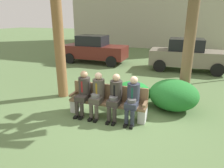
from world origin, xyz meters
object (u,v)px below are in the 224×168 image
at_px(park_bench, 108,101).
at_px(shrub_mid_lawn, 132,93).
at_px(seated_man_centerleft, 97,93).
at_px(seated_man_centerright, 115,95).
at_px(seated_man_leftmost, 83,90).
at_px(parked_car_far, 187,55).
at_px(shrub_near_bench, 174,95).
at_px(seated_man_rightmost, 133,97).
at_px(parked_car_near, 94,49).

bearing_deg(park_bench, shrub_mid_lawn, 65.18).
relative_size(seated_man_centerleft, seated_man_centerright, 0.99).
height_order(seated_man_centerright, shrub_mid_lawn, seated_man_centerright).
distance_m(seated_man_leftmost, seated_man_centerright, 0.97).
distance_m(seated_man_centerright, shrub_mid_lawn, 1.23).
bearing_deg(shrub_mid_lawn, seated_man_leftmost, -136.02).
bearing_deg(parked_car_far, shrub_mid_lawn, -107.87).
height_order(seated_man_centerleft, shrub_near_bench, seated_man_centerleft).
distance_m(seated_man_rightmost, parked_car_far, 6.55).
distance_m(parked_car_near, parked_car_far, 5.44).
bearing_deg(parked_car_near, seated_man_leftmost, -68.74).
bearing_deg(seated_man_centerleft, shrub_near_bench, 30.17).
height_order(seated_man_leftmost, parked_car_near, parked_car_near).
xyz_separation_m(seated_man_centerright, shrub_near_bench, (1.51, 1.18, -0.25)).
height_order(seated_man_centerleft, seated_man_rightmost, seated_man_centerleft).
bearing_deg(shrub_near_bench, parked_car_near, 133.10).
distance_m(park_bench, parked_car_near, 7.23).
bearing_deg(parked_car_far, park_bench, -109.05).
bearing_deg(parked_car_near, parked_car_far, -1.80).
xyz_separation_m(seated_man_leftmost, seated_man_rightmost, (1.47, -0.01, -0.01)).
relative_size(seated_man_leftmost, seated_man_centerleft, 1.01).
bearing_deg(shrub_mid_lawn, seated_man_centerright, -100.67).
relative_size(seated_man_rightmost, shrub_mid_lawn, 1.05).
height_order(seated_man_leftmost, shrub_near_bench, seated_man_leftmost).
bearing_deg(parked_car_far, seated_man_leftmost, -114.27).
relative_size(seated_man_centerright, shrub_near_bench, 0.86).
relative_size(seated_man_centerright, seated_man_rightmost, 1.02).
bearing_deg(seated_man_centerleft, park_bench, 26.75).
relative_size(park_bench, parked_car_near, 0.57).
height_order(park_bench, seated_man_leftmost, seated_man_leftmost).
xyz_separation_m(seated_man_centerleft, parked_car_near, (-3.00, 6.57, 0.12)).
height_order(seated_man_leftmost, parked_car_far, parked_car_far).
bearing_deg(seated_man_centerleft, seated_man_rightmost, -0.08).
bearing_deg(seated_man_centerleft, seated_man_centerright, 0.09).
height_order(seated_man_centerright, parked_car_near, parked_car_near).
bearing_deg(shrub_near_bench, seated_man_leftmost, -154.66).
height_order(seated_man_centerright, parked_car_far, parked_car_far).
distance_m(seated_man_centerleft, shrub_mid_lawn, 1.42).
relative_size(park_bench, shrub_near_bench, 1.51).
xyz_separation_m(park_bench, seated_man_centerright, (0.25, -0.14, 0.28)).
distance_m(seated_man_leftmost, parked_car_near, 7.04).
height_order(seated_man_rightmost, parked_car_near, parked_car_near).
bearing_deg(parked_car_far, seated_man_centerright, -106.60).
xyz_separation_m(parked_car_near, parked_car_far, (5.43, -0.17, 0.00)).
bearing_deg(park_bench, seated_man_leftmost, -169.77).
bearing_deg(parked_car_near, shrub_near_bench, -46.90).
relative_size(seated_man_leftmost, shrub_mid_lawn, 1.07).
bearing_deg(shrub_near_bench, park_bench, -149.32).
xyz_separation_m(seated_man_rightmost, shrub_mid_lawn, (-0.28, 1.16, -0.33)).
relative_size(seated_man_centerleft, shrub_near_bench, 0.85).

